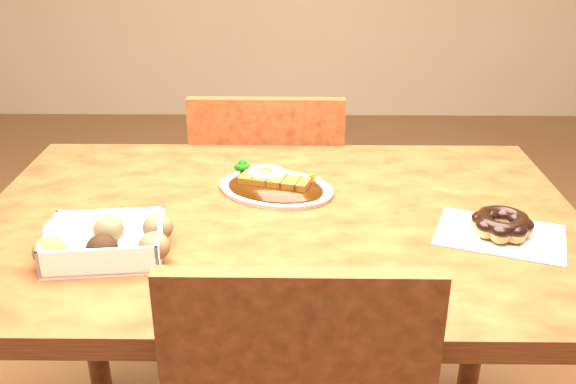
{
  "coord_description": "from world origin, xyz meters",
  "views": [
    {
      "loc": [
        0.03,
        -1.14,
        1.32
      ],
      "look_at": [
        0.02,
        -0.02,
        0.81
      ],
      "focal_mm": 40.0,
      "sensor_mm": 36.0,
      "label": 1
    }
  ],
  "objects_px": {
    "donut_box": "(106,241)",
    "pon_de_ring": "(502,225)",
    "chair_far": "(270,216)",
    "katsu_curry_plate": "(274,185)",
    "table": "(280,258)"
  },
  "relations": [
    {
      "from": "pon_de_ring",
      "to": "katsu_curry_plate",
      "type": "bearing_deg",
      "value": 154.98
    },
    {
      "from": "chair_far",
      "to": "pon_de_ring",
      "type": "xyz_separation_m",
      "value": [
        0.46,
        -0.62,
        0.29
      ]
    },
    {
      "from": "table",
      "to": "katsu_curry_plate",
      "type": "xyz_separation_m",
      "value": [
        -0.01,
        0.12,
        0.11
      ]
    },
    {
      "from": "chair_far",
      "to": "katsu_curry_plate",
      "type": "bearing_deg",
      "value": 94.46
    },
    {
      "from": "chair_far",
      "to": "pon_de_ring",
      "type": "distance_m",
      "value": 0.82
    },
    {
      "from": "pon_de_ring",
      "to": "chair_far",
      "type": "bearing_deg",
      "value": 126.58
    },
    {
      "from": "table",
      "to": "pon_de_ring",
      "type": "relative_size",
      "value": 4.44
    },
    {
      "from": "donut_box",
      "to": "pon_de_ring",
      "type": "distance_m",
      "value": 0.72
    },
    {
      "from": "chair_far",
      "to": "donut_box",
      "type": "xyz_separation_m",
      "value": [
        -0.26,
        -0.7,
        0.3
      ]
    },
    {
      "from": "katsu_curry_plate",
      "to": "pon_de_ring",
      "type": "relative_size",
      "value": 1.09
    },
    {
      "from": "table",
      "to": "chair_far",
      "type": "xyz_separation_m",
      "value": [
        -0.04,
        0.53,
        -0.17
      ]
    },
    {
      "from": "table",
      "to": "katsu_curry_plate",
      "type": "height_order",
      "value": "katsu_curry_plate"
    },
    {
      "from": "chair_far",
      "to": "katsu_curry_plate",
      "type": "height_order",
      "value": "chair_far"
    },
    {
      "from": "chair_far",
      "to": "table",
      "type": "bearing_deg",
      "value": 95.06
    },
    {
      "from": "table",
      "to": "donut_box",
      "type": "distance_m",
      "value": 0.36
    }
  ]
}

